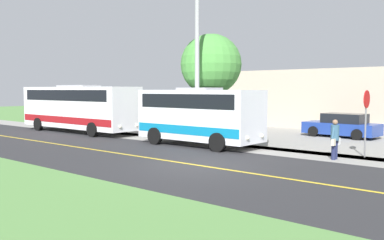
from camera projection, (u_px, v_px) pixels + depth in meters
The scene contains 13 objects.
ground_plane at pixel (195, 165), 16.22m from camera, with size 120.00×120.00×0.00m, color #548442.
road_surface at pixel (195, 165), 16.22m from camera, with size 8.00×100.00×0.01m, color #28282B.
sidewalk at pixel (265, 150), 20.18m from camera, with size 2.40×100.00×0.01m, color gray.
parking_lot_surface at pixel (377, 141), 23.74m from camera, with size 14.00×36.00×0.01m, color gray.
road_centre_line at pixel (195, 165), 16.22m from camera, with size 0.16×100.00×0.00m, color gold.
shuttle_bus_front at pixel (199, 114), 21.73m from camera, with size 2.60×6.79×3.00m.
transit_bus_rear at pixel (79, 106), 28.58m from camera, with size 2.67×10.23×3.19m.
pedestrian_with_bags at pixel (335, 138), 17.44m from camera, with size 0.72×0.34×1.67m.
stop_sign at pixel (366, 112), 17.90m from camera, with size 0.76×0.07×2.88m.
street_light_pole at pixel (196, 55), 22.19m from camera, with size 1.97×0.24×8.63m.
parked_car_near at pixel (342, 126), 25.65m from camera, with size 2.25×4.51×1.45m.
tree_curbside at pixel (211, 65), 24.73m from camera, with size 3.59×3.59×6.16m.
commercial_building at pixel (349, 98), 33.54m from camera, with size 10.00×16.74×4.39m, color #B7A893.
Camera 1 is at (12.34, 10.26, 2.92)m, focal length 39.41 mm.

